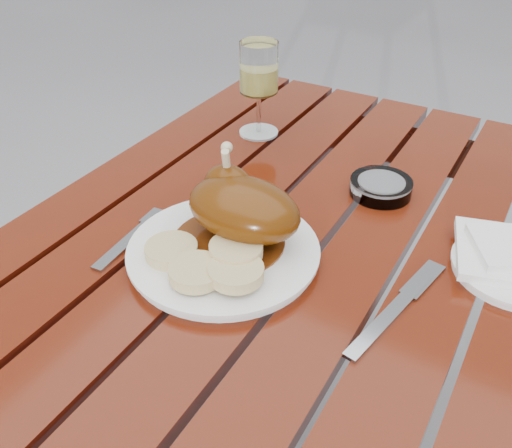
{
  "coord_description": "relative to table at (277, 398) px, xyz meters",
  "views": [
    {
      "loc": [
        0.31,
        -0.62,
        1.27
      ],
      "look_at": [
        -0.04,
        -0.02,
        0.78
      ],
      "focal_mm": 40.0,
      "sensor_mm": 36.0,
      "label": 1
    }
  ],
  "objects": [
    {
      "name": "napkin",
      "position": [
        0.31,
        0.11,
        0.4
      ],
      "size": [
        0.18,
        0.18,
        0.01
      ],
      "primitive_type": "cube",
      "rotation": [
        0.0,
        0.0,
        0.27
      ],
      "color": "white",
      "rests_on": "side_plate"
    },
    {
      "name": "dinner_plate",
      "position": [
        -0.06,
        -0.08,
        0.38
      ],
      "size": [
        0.35,
        0.35,
        0.02
      ],
      "primitive_type": "cylinder",
      "rotation": [
        0.0,
        0.0,
        0.28
      ],
      "color": "white",
      "rests_on": "table"
    },
    {
      "name": "roast_duck",
      "position": [
        -0.05,
        -0.04,
        0.44
      ],
      "size": [
        0.18,
        0.17,
        0.13
      ],
      "color": "#532309",
      "rests_on": "dinner_plate"
    },
    {
      "name": "table",
      "position": [
        0.0,
        0.0,
        0.0
      ],
      "size": [
        0.8,
        1.2,
        0.75
      ],
      "primitive_type": "cube",
      "color": "maroon",
      "rests_on": "ground"
    },
    {
      "name": "fork",
      "position": [
        -0.2,
        -0.12,
        0.38
      ],
      "size": [
        0.03,
        0.15,
        0.01
      ],
      "primitive_type": "cube",
      "rotation": [
        0.0,
        0.0,
        0.07
      ],
      "color": "gray",
      "rests_on": "table"
    },
    {
      "name": "bread_dumplings",
      "position": [
        -0.05,
        -0.13,
        0.41
      ],
      "size": [
        0.18,
        0.13,
        0.03
      ],
      "color": "#CFB97E",
      "rests_on": "dinner_plate"
    },
    {
      "name": "ashtray",
      "position": [
        0.08,
        0.2,
        0.39
      ],
      "size": [
        0.11,
        0.11,
        0.03
      ],
      "primitive_type": "cylinder",
      "rotation": [
        0.0,
        0.0,
        -0.03
      ],
      "color": "#B2B7BC",
      "rests_on": "table"
    },
    {
      "name": "wine_glass",
      "position": [
        -0.21,
        0.3,
        0.47
      ],
      "size": [
        0.1,
        0.1,
        0.19
      ],
      "primitive_type": "cylinder",
      "rotation": [
        0.0,
        0.0,
        0.23
      ],
      "color": "#E7DE69",
      "rests_on": "table"
    },
    {
      "name": "knife",
      "position": [
        0.2,
        -0.08,
        0.38
      ],
      "size": [
        0.06,
        0.2,
        0.01
      ],
      "primitive_type": "cube",
      "rotation": [
        0.0,
        0.0,
        -0.19
      ],
      "color": "gray",
      "rests_on": "table"
    }
  ]
}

